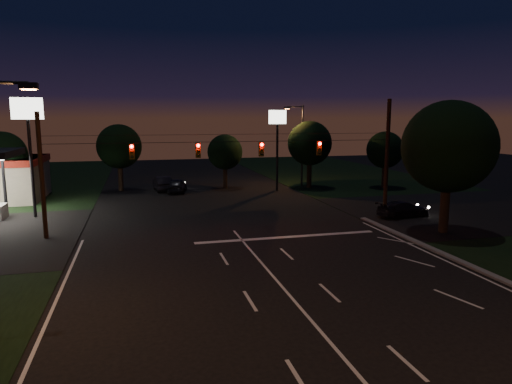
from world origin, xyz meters
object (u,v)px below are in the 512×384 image
object	(u,v)px
tree_right_near	(447,148)
car_cross	(403,209)
car_oncoming_a	(177,185)
utility_pole_right	(384,218)
car_oncoming_b	(163,183)

from	to	relation	value
tree_right_near	car_cross	xyz separation A→B (m)	(0.10, 4.89, -5.06)
tree_right_near	car_oncoming_a	distance (m)	27.09
tree_right_near	car_cross	distance (m)	7.03
utility_pole_right	tree_right_near	distance (m)	7.61
tree_right_near	car_oncoming_b	xyz separation A→B (m)	(-17.23, 23.05, -4.93)
car_oncoming_a	car_oncoming_b	xyz separation A→B (m)	(-1.36, 1.66, 0.02)
tree_right_near	car_cross	world-z (taller)	tree_right_near
car_oncoming_a	tree_right_near	bearing A→B (deg)	138.04
car_oncoming_a	car_oncoming_b	bearing A→B (deg)	-39.19
tree_right_near	car_oncoming_a	bearing A→B (deg)	126.58
car_oncoming_b	car_cross	world-z (taller)	car_oncoming_b
car_oncoming_b	car_cross	distance (m)	25.11
tree_right_near	car_oncoming_b	distance (m)	29.20
car_oncoming_a	car_oncoming_b	size ratio (longest dim) A/B	0.94
tree_right_near	car_oncoming_b	world-z (taller)	tree_right_near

